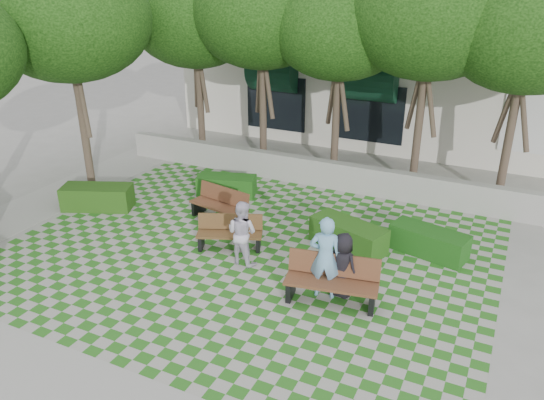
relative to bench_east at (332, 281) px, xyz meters
The scene contains 16 objects.
ground 2.72m from the bench_east, behind, with size 90.00×90.00×0.00m, color gray.
lawn 2.90m from the bench_east, 158.90° to the left, with size 12.00×12.00×0.00m, color #2B721E.
sidewalk_west 9.94m from the bench_east, behind, with size 2.00×12.00×0.01m, color #9E9B93.
retaining_wall 6.78m from the bench_east, 113.19° to the left, with size 15.00×0.36×0.90m, color #9E9B93.
bench_east is the anchor object (origin of this frame).
bench_mid 3.41m from the bench_east, 160.02° to the left, with size 1.76×1.16×0.88m.
bench_west 4.96m from the bench_east, 149.74° to the left, with size 1.89×0.95×0.95m.
hedge_east 3.41m from the bench_east, 63.96° to the left, with size 1.91×0.76×0.67m, color #164813.
hedge_midright 2.55m from the bench_east, 100.12° to the left, with size 2.00×0.80×0.70m, color #1E4813.
hedge_midleft 6.56m from the bench_east, 140.45° to the left, with size 1.83×0.73×0.64m, color #1A4F15.
hedge_west 8.20m from the bench_east, 168.84° to the left, with size 2.04×0.82×0.72m, color #204713.
person_blue 0.53m from the bench_east, 147.77° to the left, with size 0.70×0.46×1.92m, color #77B2D9.
person_dark 0.42m from the bench_east, 71.68° to the left, with size 0.74×0.48×1.51m, color black.
person_white 2.64m from the bench_east, 165.89° to the left, with size 0.80×0.62×1.64m, color silver.
tree_row 8.84m from the bench_east, 127.14° to the left, with size 17.70×13.40×7.41m.
building 14.36m from the bench_east, 97.01° to the left, with size 18.00×8.92×5.15m.
Camera 1 is at (5.73, -9.37, 6.66)m, focal length 35.00 mm.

